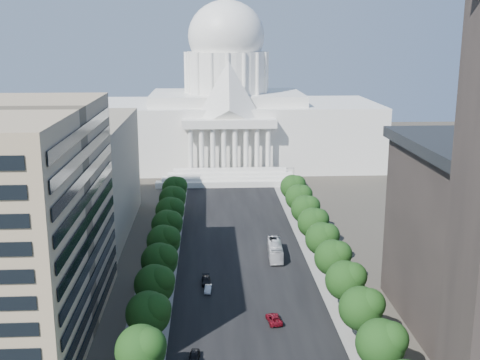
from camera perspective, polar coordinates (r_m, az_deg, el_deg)
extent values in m
cube|color=black|center=(155.97, -0.10, -5.67)|extent=(30.00, 260.00, 0.01)
cube|color=gray|center=(156.21, -7.11, -5.75)|extent=(8.00, 260.00, 0.02)
cube|color=gray|center=(158.04, 6.83, -5.51)|extent=(8.00, 260.00, 0.02)
cube|color=white|center=(245.27, -1.25, 4.46)|extent=(120.00, 50.00, 25.00)
cube|color=white|center=(243.39, -1.27, 7.83)|extent=(60.00, 40.00, 4.00)
cube|color=white|center=(217.39, -1.04, 5.41)|extent=(34.00, 8.00, 3.00)
cylinder|color=white|center=(242.58, -1.28, 10.18)|extent=(32.00, 32.00, 16.00)
ellipsoid|color=white|center=(242.15, -1.30, 13.49)|extent=(30.00, 30.00, 27.60)
cylinder|color=white|center=(242.47, -1.32, 16.56)|extent=(4.80, 4.80, 7.00)
cube|color=gray|center=(166.21, -17.05, 0.32)|extent=(38.00, 52.00, 30.00)
sphere|color=black|center=(93.43, -9.42, -15.61)|extent=(7.60, 7.60, 7.60)
sphere|color=black|center=(92.08, -8.65, -15.24)|extent=(5.32, 5.32, 5.32)
cylinder|color=#33261C|center=(106.14, -8.61, -14.68)|extent=(0.56, 0.56, 2.94)
sphere|color=black|center=(104.01, -8.70, -12.40)|extent=(7.60, 7.60, 7.60)
sphere|color=black|center=(102.71, -8.01, -12.01)|extent=(5.32, 5.32, 5.32)
cylinder|color=#33261C|center=(116.80, -8.05, -11.89)|extent=(0.56, 0.56, 2.94)
sphere|color=black|center=(114.87, -8.13, -9.78)|extent=(7.60, 7.60, 7.60)
sphere|color=black|center=(113.61, -7.50, -9.40)|extent=(5.32, 5.32, 5.32)
cylinder|color=#33261C|center=(127.70, -7.60, -9.58)|extent=(0.56, 0.56, 2.94)
sphere|color=black|center=(125.93, -7.66, -7.61)|extent=(7.60, 7.60, 7.60)
sphere|color=black|center=(124.72, -7.09, -7.25)|extent=(5.32, 5.32, 5.32)
cylinder|color=#33261C|center=(138.78, -7.22, -7.63)|extent=(0.56, 0.56, 2.94)
sphere|color=black|center=(137.16, -7.28, -5.80)|extent=(7.60, 7.60, 7.60)
sphere|color=black|center=(135.97, -6.75, -5.45)|extent=(5.32, 5.32, 5.32)
cylinder|color=#33261C|center=(150.00, -6.90, -5.98)|extent=(0.56, 0.56, 2.94)
sphere|color=black|center=(148.50, -6.95, -4.27)|extent=(7.60, 7.60, 7.60)
sphere|color=black|center=(147.35, -6.47, -3.93)|extent=(5.32, 5.32, 5.32)
cylinder|color=#33261C|center=(161.34, -6.63, -4.55)|extent=(0.56, 0.56, 2.94)
sphere|color=black|center=(159.94, -6.68, -2.95)|extent=(7.60, 7.60, 7.60)
sphere|color=black|center=(158.81, -6.23, -2.63)|extent=(5.32, 5.32, 5.32)
cylinder|color=#33261C|center=(172.76, -6.40, -3.31)|extent=(0.56, 0.56, 2.94)
sphere|color=black|center=(171.46, -6.44, -1.81)|extent=(7.60, 7.60, 7.60)
sphere|color=black|center=(170.35, -6.01, -1.50)|extent=(5.32, 5.32, 5.32)
cylinder|color=#33261C|center=(184.26, -6.19, -2.23)|extent=(0.56, 0.56, 2.94)
sphere|color=black|center=(183.04, -6.23, -0.81)|extent=(7.60, 7.60, 7.60)
sphere|color=black|center=(181.95, -5.83, -0.52)|extent=(5.32, 5.32, 5.32)
sphere|color=black|center=(96.31, 13.18, -14.86)|extent=(7.60, 7.60, 7.60)
sphere|color=black|center=(95.50, 14.14, -14.40)|extent=(5.32, 5.32, 5.32)
cylinder|color=#33261C|center=(108.69, 11.26, -14.08)|extent=(0.56, 0.56, 2.94)
sphere|color=black|center=(106.60, 11.38, -11.84)|extent=(7.60, 7.60, 7.60)
sphere|color=black|center=(105.79, 12.22, -11.41)|extent=(5.32, 5.32, 5.32)
cylinder|color=#33261C|center=(119.12, 9.83, -11.44)|extent=(0.56, 0.56, 2.94)
sphere|color=black|center=(117.22, 9.93, -9.35)|extent=(7.60, 7.60, 7.60)
sphere|color=black|center=(116.40, 10.68, -8.95)|extent=(5.32, 5.32, 5.32)
cylinder|color=#33261C|center=(129.82, 8.66, -9.22)|extent=(0.56, 0.56, 2.94)
sphere|color=black|center=(128.09, 8.74, -7.28)|extent=(7.60, 7.60, 7.60)
sphere|color=black|center=(127.27, 9.42, -6.90)|extent=(5.32, 5.32, 5.32)
cylinder|color=#33261C|center=(140.74, 7.68, -7.34)|extent=(0.56, 0.56, 2.94)
sphere|color=black|center=(139.14, 7.74, -5.53)|extent=(7.60, 7.60, 7.60)
sphere|color=black|center=(138.31, 8.36, -5.17)|extent=(5.32, 5.32, 5.32)
cylinder|color=#33261C|center=(151.81, 6.85, -5.73)|extent=(0.56, 0.56, 2.94)
sphere|color=black|center=(150.33, 6.90, -4.04)|extent=(7.60, 7.60, 7.60)
sphere|color=black|center=(149.51, 7.47, -3.70)|extent=(5.32, 5.32, 5.32)
cylinder|color=#33261C|center=(163.02, 6.14, -4.34)|extent=(0.56, 0.56, 2.94)
sphere|color=black|center=(161.64, 6.18, -2.76)|extent=(7.60, 7.60, 7.60)
sphere|color=black|center=(160.82, 6.70, -2.43)|extent=(5.32, 5.32, 5.32)
cylinder|color=#33261C|center=(174.34, 5.52, -3.13)|extent=(0.56, 0.56, 2.94)
sphere|color=black|center=(173.05, 5.55, -1.64)|extent=(7.60, 7.60, 7.60)
sphere|color=black|center=(172.23, 6.04, -1.33)|extent=(5.32, 5.32, 5.32)
cylinder|color=#33261C|center=(185.74, 4.97, -2.07)|extent=(0.56, 0.56, 2.94)
sphere|color=black|center=(184.53, 5.00, -0.66)|extent=(7.60, 7.60, 7.60)
sphere|color=black|center=(183.71, 5.45, -0.37)|extent=(5.32, 5.32, 5.32)
cylinder|color=gray|center=(107.09, 12.80, -12.79)|extent=(0.18, 0.18, 9.00)
cylinder|color=gray|center=(104.96, 12.28, -10.73)|extent=(2.40, 0.14, 0.14)
sphere|color=gray|center=(104.72, 11.69, -10.81)|extent=(0.44, 0.44, 0.44)
cylinder|color=gray|center=(129.21, 9.81, -7.93)|extent=(0.18, 0.18, 9.00)
cylinder|color=gray|center=(127.45, 9.36, -6.15)|extent=(2.40, 0.14, 0.14)
sphere|color=gray|center=(127.25, 8.87, -6.21)|extent=(0.44, 0.44, 0.44)
cylinder|color=gray|center=(152.22, 7.75, -4.50)|extent=(0.18, 0.18, 9.00)
cylinder|color=gray|center=(150.73, 7.35, -2.96)|extent=(2.40, 0.14, 0.14)
sphere|color=gray|center=(150.57, 6.94, -3.01)|extent=(0.44, 0.44, 0.44)
cylinder|color=gray|center=(175.78, 6.25, -1.98)|extent=(0.18, 0.18, 9.00)
cylinder|color=gray|center=(174.49, 5.90, -0.63)|extent=(2.40, 0.14, 0.14)
sphere|color=gray|center=(174.35, 5.54, -0.67)|extent=(0.44, 0.44, 0.44)
cylinder|color=gray|center=(199.69, 5.11, -0.06)|extent=(0.18, 0.18, 9.00)
cylinder|color=gray|center=(198.55, 4.79, 1.14)|extent=(2.40, 0.14, 0.14)
sphere|color=gray|center=(198.43, 4.48, 1.11)|extent=(0.44, 0.44, 0.44)
imported|color=black|center=(101.77, -4.37, -16.36)|extent=(2.10, 4.37, 1.44)
imported|color=#B0B2B9|center=(125.70, -3.03, -10.27)|extent=(1.73, 4.03, 1.29)
imported|color=maroon|center=(113.43, 3.23, -13.01)|extent=(3.04, 5.43, 1.43)
imported|color=black|center=(129.50, -3.23, -9.52)|extent=(2.02, 4.73, 1.36)
imported|color=silver|center=(143.83, 3.36, -6.63)|extent=(3.64, 13.06, 3.60)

